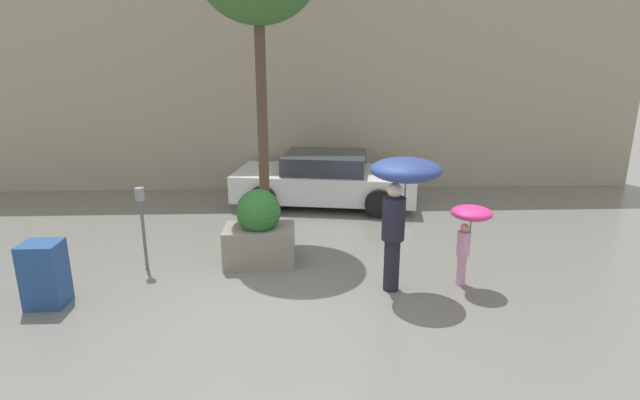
{
  "coord_description": "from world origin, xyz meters",
  "views": [
    {
      "loc": [
        0.39,
        -6.1,
        3.27
      ],
      "look_at": [
        0.7,
        1.6,
        1.05
      ],
      "focal_mm": 28.0,
      "sensor_mm": 36.0,
      "label": 1
    }
  ],
  "objects_px": {
    "person_child": "(469,224)",
    "parked_car_near": "(325,180)",
    "newspaper_box": "(45,274)",
    "person_adult": "(402,188)",
    "parking_meter": "(142,212)",
    "planter_box": "(259,231)"
  },
  "relations": [
    {
      "from": "parked_car_near",
      "to": "parking_meter",
      "type": "bearing_deg",
      "value": 149.86
    },
    {
      "from": "parked_car_near",
      "to": "newspaper_box",
      "type": "xyz_separation_m",
      "value": [
        -4.03,
        -4.77,
        -0.1
      ]
    },
    {
      "from": "person_child",
      "to": "parked_car_near",
      "type": "distance_m",
      "value": 4.8
    },
    {
      "from": "planter_box",
      "to": "parking_meter",
      "type": "distance_m",
      "value": 1.84
    },
    {
      "from": "person_adult",
      "to": "newspaper_box",
      "type": "xyz_separation_m",
      "value": [
        -4.87,
        -0.28,
        -1.08
      ]
    },
    {
      "from": "person_adult",
      "to": "person_child",
      "type": "distance_m",
      "value": 1.16
    },
    {
      "from": "person_child",
      "to": "parked_car_near",
      "type": "xyz_separation_m",
      "value": [
        -1.84,
        4.42,
        -0.41
      ]
    },
    {
      "from": "parked_car_near",
      "to": "newspaper_box",
      "type": "height_order",
      "value": "parked_car_near"
    },
    {
      "from": "newspaper_box",
      "to": "person_adult",
      "type": "bearing_deg",
      "value": 3.25
    },
    {
      "from": "planter_box",
      "to": "parked_car_near",
      "type": "xyz_separation_m",
      "value": [
        1.25,
        3.46,
        -0.0
      ]
    },
    {
      "from": "parked_car_near",
      "to": "parking_meter",
      "type": "xyz_separation_m",
      "value": [
        -3.03,
        -3.65,
        0.41
      ]
    },
    {
      "from": "newspaper_box",
      "to": "parked_car_near",
      "type": "bearing_deg",
      "value": 49.8
    },
    {
      "from": "person_child",
      "to": "newspaper_box",
      "type": "distance_m",
      "value": 5.91
    },
    {
      "from": "planter_box",
      "to": "parked_car_near",
      "type": "bearing_deg",
      "value": 70.22
    },
    {
      "from": "person_adult",
      "to": "person_child",
      "type": "xyz_separation_m",
      "value": [
        1.01,
        0.08,
        -0.57
      ]
    },
    {
      "from": "parked_car_near",
      "to": "newspaper_box",
      "type": "bearing_deg",
      "value": 149.36
    },
    {
      "from": "newspaper_box",
      "to": "planter_box",
      "type": "bearing_deg",
      "value": 25.14
    },
    {
      "from": "parking_meter",
      "to": "newspaper_box",
      "type": "xyz_separation_m",
      "value": [
        -1.0,
        -1.12,
        -0.51
      ]
    },
    {
      "from": "person_child",
      "to": "parked_car_near",
      "type": "height_order",
      "value": "person_child"
    },
    {
      "from": "planter_box",
      "to": "person_adult",
      "type": "height_order",
      "value": "person_adult"
    },
    {
      "from": "planter_box",
      "to": "person_adult",
      "type": "xyz_separation_m",
      "value": [
        2.08,
        -1.03,
        0.98
      ]
    },
    {
      "from": "planter_box",
      "to": "person_adult",
      "type": "distance_m",
      "value": 2.52
    }
  ]
}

